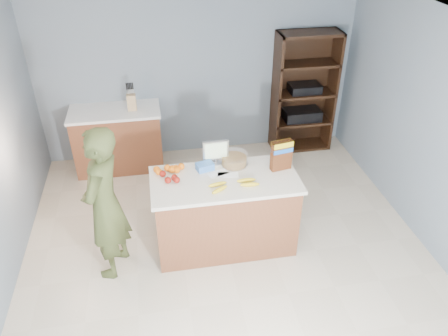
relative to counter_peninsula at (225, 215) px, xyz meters
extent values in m
cube|color=beige|center=(0.00, -0.30, -0.42)|extent=(4.50, 5.00, 0.02)
cube|color=gray|center=(0.00, 2.20, 0.83)|extent=(4.50, 0.02, 2.50)
cube|color=gray|center=(2.25, -0.30, 0.83)|extent=(0.02, 5.00, 2.50)
cube|color=white|center=(0.00, -0.30, 2.08)|extent=(4.50, 5.00, 0.02)
cube|color=brown|center=(0.00, 0.00, 0.01)|extent=(1.50, 0.70, 0.86)
cube|color=silver|center=(0.00, 0.00, 0.46)|extent=(1.56, 0.76, 0.04)
cube|color=black|center=(0.00, 0.00, -0.37)|extent=(1.46, 0.66, 0.10)
cube|color=brown|center=(-1.20, 1.90, 0.01)|extent=(1.20, 0.60, 0.86)
cube|color=white|center=(-1.20, 1.90, 0.46)|extent=(1.24, 0.62, 0.04)
cube|color=black|center=(1.55, 2.18, 0.48)|extent=(0.90, 0.04, 1.80)
cube|color=black|center=(1.12, 2.00, 0.48)|extent=(0.04, 0.40, 1.80)
cube|color=black|center=(1.98, 2.00, 0.48)|extent=(0.04, 0.40, 1.80)
cube|color=black|center=(1.55, 2.00, -0.40)|extent=(0.90, 0.40, 0.04)
cube|color=black|center=(1.55, 2.00, 0.03)|extent=(0.90, 0.40, 0.04)
cube|color=black|center=(1.55, 2.00, 0.48)|extent=(0.90, 0.40, 0.04)
cube|color=black|center=(1.55, 2.00, 0.93)|extent=(0.90, 0.40, 0.04)
cube|color=black|center=(1.55, 2.00, 1.36)|extent=(0.90, 0.40, 0.04)
cube|color=black|center=(1.55, 2.00, 0.13)|extent=(0.55, 0.32, 0.16)
cube|color=black|center=(1.55, 2.00, 0.56)|extent=(0.45, 0.30, 0.12)
imported|color=#3D4622|center=(-1.23, -0.16, 0.43)|extent=(0.58, 0.71, 1.68)
cube|color=tan|center=(-0.95, 1.87, 0.59)|extent=(0.12, 0.10, 0.22)
cylinder|color=black|center=(-0.99, 1.87, 0.75)|extent=(0.02, 0.02, 0.09)
cylinder|color=black|center=(-0.97, 1.87, 0.75)|extent=(0.02, 0.02, 0.09)
cylinder|color=black|center=(-0.95, 1.87, 0.75)|extent=(0.02, 0.02, 0.09)
cylinder|color=black|center=(-0.93, 1.87, 0.75)|extent=(0.02, 0.02, 0.09)
cylinder|color=black|center=(-0.91, 1.87, 0.75)|extent=(0.02, 0.02, 0.09)
cube|color=white|center=(-0.05, 0.11, 0.49)|extent=(0.24, 0.18, 0.00)
cube|color=white|center=(0.05, 0.06, 0.49)|extent=(0.23, 0.14, 0.00)
ellipsoid|color=yellow|center=(-0.10, -0.12, 0.51)|extent=(0.21, 0.08, 0.04)
ellipsoid|color=yellow|center=(-0.09, -0.21, 0.51)|extent=(0.20, 0.14, 0.04)
ellipsoid|color=yellow|center=(0.21, -0.10, 0.51)|extent=(0.20, 0.05, 0.04)
ellipsoid|color=yellow|center=(0.23, -0.18, 0.51)|extent=(0.20, 0.06, 0.04)
sphere|color=maroon|center=(-0.64, 0.15, 0.52)|extent=(0.07, 0.07, 0.07)
sphere|color=maroon|center=(-0.52, 0.06, 0.52)|extent=(0.07, 0.07, 0.07)
sphere|color=maroon|center=(-0.59, 0.02, 0.52)|extent=(0.07, 0.07, 0.07)
sphere|color=maroon|center=(-0.50, 0.01, 0.52)|extent=(0.07, 0.07, 0.07)
sphere|color=orange|center=(-0.68, 0.19, 0.52)|extent=(0.07, 0.07, 0.07)
sphere|color=orange|center=(-0.58, 0.26, 0.52)|extent=(0.07, 0.07, 0.07)
sphere|color=orange|center=(-0.49, 0.20, 0.52)|extent=(0.07, 0.07, 0.07)
sphere|color=orange|center=(-0.49, 0.23, 0.52)|extent=(0.07, 0.07, 0.07)
sphere|color=orange|center=(-0.70, 0.24, 0.52)|extent=(0.07, 0.07, 0.07)
sphere|color=orange|center=(-0.53, 0.23, 0.52)|extent=(0.07, 0.07, 0.07)
sphere|color=orange|center=(-0.43, 0.26, 0.52)|extent=(0.07, 0.07, 0.07)
sphere|color=orange|center=(-0.54, 0.21, 0.52)|extent=(0.07, 0.07, 0.07)
cube|color=blue|center=(-0.18, 0.21, 0.52)|extent=(0.20, 0.16, 0.08)
cylinder|color=#267219|center=(0.15, 0.26, 0.53)|extent=(0.27, 0.27, 0.09)
cylinder|color=white|center=(0.15, 0.26, 0.55)|extent=(0.30, 0.30, 0.13)
cylinder|color=silver|center=(-0.05, 0.31, 0.49)|extent=(0.12, 0.12, 0.01)
cylinder|color=silver|center=(-0.05, 0.31, 0.52)|extent=(0.02, 0.02, 0.05)
cube|color=silver|center=(-0.05, 0.31, 0.66)|extent=(0.28, 0.04, 0.22)
cube|color=yellow|center=(-0.05, 0.29, 0.66)|extent=(0.24, 0.01, 0.18)
cube|color=#592B14|center=(0.63, 0.08, 0.65)|extent=(0.24, 0.12, 0.34)
cube|color=yellow|center=(0.63, 0.08, 0.79)|extent=(0.24, 0.12, 0.06)
cube|color=blue|center=(0.63, 0.08, 0.72)|extent=(0.24, 0.12, 0.05)
camera|label=1|loc=(-0.67, -3.71, 3.06)|focal=35.00mm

